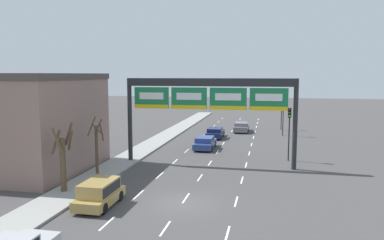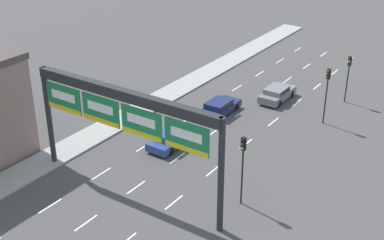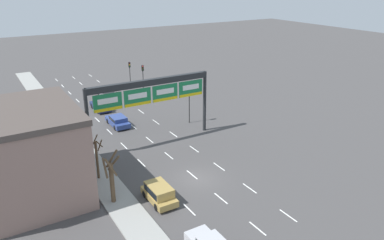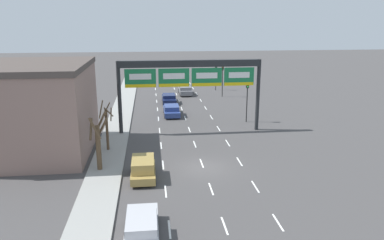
{
  "view_description": "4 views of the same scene",
  "coord_description": "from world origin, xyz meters",
  "px_view_note": "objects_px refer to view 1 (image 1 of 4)",
  "views": [
    {
      "loc": [
        5.26,
        -22.24,
        8.11
      ],
      "look_at": [
        -0.96,
        7.53,
        4.38
      ],
      "focal_mm": 35.0,
      "sensor_mm": 36.0,
      "label": 1
    },
    {
      "loc": [
        21.19,
        -13.17,
        20.73
      ],
      "look_at": [
        2.55,
        14.28,
        4.67
      ],
      "focal_mm": 50.0,
      "sensor_mm": 36.0,
      "label": 2
    },
    {
      "loc": [
        -17.04,
        -27.23,
        18.54
      ],
      "look_at": [
        1.97,
        4.27,
        4.42
      ],
      "focal_mm": 35.0,
      "sensor_mm": 36.0,
      "label": 3
    },
    {
      "loc": [
        -4.17,
        -28.54,
        12.03
      ],
      "look_at": [
        0.04,
        8.77,
        1.72
      ],
      "focal_mm": 35.0,
      "sensor_mm": 36.0,
      "label": 4
    }
  ],
  "objects_px": {
    "car_blue": "(205,142)",
    "traffic_light_far_end": "(282,108)",
    "traffic_light_near_gantry": "(289,123)",
    "car_grey": "(241,127)",
    "traffic_light_mid_block": "(283,109)",
    "car_navy": "(215,132)",
    "suv_gold": "(99,192)",
    "tree_bare_closest": "(97,145)",
    "tree_bare_second": "(63,157)",
    "sign_gantry": "(209,95)"
  },
  "relations": [
    {
      "from": "car_blue",
      "to": "car_grey",
      "type": "distance_m",
      "value": 13.45
    },
    {
      "from": "traffic_light_near_gantry",
      "to": "traffic_light_far_end",
      "type": "bearing_deg",
      "value": 90.35
    },
    {
      "from": "suv_gold",
      "to": "car_grey",
      "type": "bearing_deg",
      "value": 78.88
    },
    {
      "from": "car_grey",
      "to": "sign_gantry",
      "type": "bearing_deg",
      "value": -93.93
    },
    {
      "from": "car_navy",
      "to": "traffic_light_near_gantry",
      "type": "xyz_separation_m",
      "value": [
        8.61,
        -11.3,
        2.85
      ]
    },
    {
      "from": "suv_gold",
      "to": "traffic_light_near_gantry",
      "type": "relative_size",
      "value": 0.79
    },
    {
      "from": "car_navy",
      "to": "tree_bare_closest",
      "type": "bearing_deg",
      "value": -108.8
    },
    {
      "from": "car_blue",
      "to": "traffic_light_far_end",
      "type": "relative_size",
      "value": 1.02
    },
    {
      "from": "car_blue",
      "to": "traffic_light_mid_block",
      "type": "height_order",
      "value": "traffic_light_mid_block"
    },
    {
      "from": "car_blue",
      "to": "tree_bare_closest",
      "type": "height_order",
      "value": "tree_bare_closest"
    },
    {
      "from": "car_grey",
      "to": "car_navy",
      "type": "relative_size",
      "value": 1.0
    },
    {
      "from": "suv_gold",
      "to": "traffic_light_far_end",
      "type": "bearing_deg",
      "value": 71.45
    },
    {
      "from": "traffic_light_near_gantry",
      "to": "tree_bare_second",
      "type": "xyz_separation_m",
      "value": [
        -15.52,
        -13.09,
        -1.06
      ]
    },
    {
      "from": "sign_gantry",
      "to": "traffic_light_mid_block",
      "type": "distance_m",
      "value": 19.59
    },
    {
      "from": "suv_gold",
      "to": "tree_bare_closest",
      "type": "relative_size",
      "value": 0.86
    },
    {
      "from": "car_navy",
      "to": "traffic_light_far_end",
      "type": "distance_m",
      "value": 12.68
    },
    {
      "from": "sign_gantry",
      "to": "car_navy",
      "type": "bearing_deg",
      "value": 95.97
    },
    {
      "from": "suv_gold",
      "to": "car_navy",
      "type": "height_order",
      "value": "suv_gold"
    },
    {
      "from": "suv_gold",
      "to": "traffic_light_mid_block",
      "type": "xyz_separation_m",
      "value": [
        11.92,
        29.78,
        2.7
      ]
    },
    {
      "from": "sign_gantry",
      "to": "traffic_light_far_end",
      "type": "bearing_deg",
      "value": 73.61
    },
    {
      "from": "car_blue",
      "to": "traffic_light_mid_block",
      "type": "relative_size",
      "value": 0.92
    },
    {
      "from": "car_navy",
      "to": "suv_gold",
      "type": "bearing_deg",
      "value": -97.33
    },
    {
      "from": "traffic_light_near_gantry",
      "to": "sign_gantry",
      "type": "bearing_deg",
      "value": -155.03
    },
    {
      "from": "car_blue",
      "to": "traffic_light_far_end",
      "type": "height_order",
      "value": "traffic_light_far_end"
    },
    {
      "from": "traffic_light_far_end",
      "to": "tree_bare_second",
      "type": "xyz_separation_m",
      "value": [
        -15.39,
        -33.46,
        -0.76
      ]
    },
    {
      "from": "car_grey",
      "to": "tree_bare_second",
      "type": "height_order",
      "value": "tree_bare_second"
    },
    {
      "from": "car_grey",
      "to": "traffic_light_mid_block",
      "type": "relative_size",
      "value": 0.9
    },
    {
      "from": "car_blue",
      "to": "tree_bare_closest",
      "type": "xyz_separation_m",
      "value": [
        -6.65,
        -12.39,
        1.78
      ]
    },
    {
      "from": "car_navy",
      "to": "traffic_light_far_end",
      "type": "relative_size",
      "value": 1.0
    },
    {
      "from": "traffic_light_far_end",
      "to": "car_grey",
      "type": "bearing_deg",
      "value": -149.54
    },
    {
      "from": "car_blue",
      "to": "tree_bare_second",
      "type": "height_order",
      "value": "tree_bare_second"
    },
    {
      "from": "car_navy",
      "to": "tree_bare_closest",
      "type": "relative_size",
      "value": 1.0
    },
    {
      "from": "car_blue",
      "to": "traffic_light_near_gantry",
      "type": "distance_m",
      "value": 9.96
    },
    {
      "from": "car_blue",
      "to": "suv_gold",
      "type": "relative_size",
      "value": 1.18
    },
    {
      "from": "tree_bare_closest",
      "to": "tree_bare_second",
      "type": "relative_size",
      "value": 0.96
    },
    {
      "from": "sign_gantry",
      "to": "suv_gold",
      "type": "bearing_deg",
      "value": -112.77
    },
    {
      "from": "sign_gantry",
      "to": "tree_bare_second",
      "type": "relative_size",
      "value": 3.18
    },
    {
      "from": "sign_gantry",
      "to": "traffic_light_far_end",
      "type": "relative_size",
      "value": 3.33
    },
    {
      "from": "traffic_light_near_gantry",
      "to": "traffic_light_mid_block",
      "type": "height_order",
      "value": "traffic_light_mid_block"
    },
    {
      "from": "car_navy",
      "to": "tree_bare_second",
      "type": "xyz_separation_m",
      "value": [
        -6.9,
        -24.39,
        1.79
      ]
    },
    {
      "from": "tree_bare_second",
      "to": "car_grey",
      "type": "bearing_deg",
      "value": 71.96
    },
    {
      "from": "suv_gold",
      "to": "car_grey",
      "type": "distance_m",
      "value": 32.71
    },
    {
      "from": "suv_gold",
      "to": "traffic_light_far_end",
      "type": "height_order",
      "value": "traffic_light_far_end"
    },
    {
      "from": "suv_gold",
      "to": "traffic_light_mid_block",
      "type": "height_order",
      "value": "traffic_light_mid_block"
    },
    {
      "from": "car_grey",
      "to": "traffic_light_mid_block",
      "type": "xyz_separation_m",
      "value": [
        5.61,
        -2.31,
        2.86
      ]
    },
    {
      "from": "traffic_light_far_end",
      "to": "tree_bare_closest",
      "type": "distance_m",
      "value": 32.55
    },
    {
      "from": "sign_gantry",
      "to": "car_navy",
      "type": "height_order",
      "value": "sign_gantry"
    },
    {
      "from": "traffic_light_near_gantry",
      "to": "traffic_light_mid_block",
      "type": "relative_size",
      "value": 0.99
    },
    {
      "from": "car_grey",
      "to": "tree_bare_second",
      "type": "xyz_separation_m",
      "value": [
        -9.83,
        -30.19,
        1.76
      ]
    },
    {
      "from": "car_navy",
      "to": "car_blue",
      "type": "bearing_deg",
      "value": -90.47
    }
  ]
}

